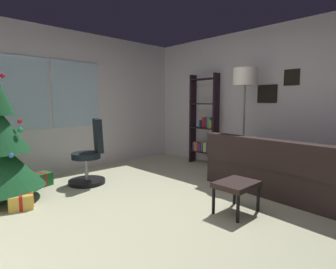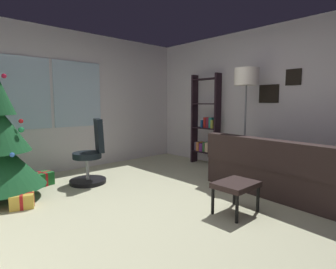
{
  "view_description": "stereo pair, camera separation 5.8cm",
  "coord_description": "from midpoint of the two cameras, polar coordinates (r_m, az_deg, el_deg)",
  "views": [
    {
      "loc": [
        -2.17,
        -2.26,
        1.26
      ],
      "look_at": [
        0.31,
        0.34,
        0.84
      ],
      "focal_mm": 29.04,
      "sensor_mm": 36.0,
      "label": 1
    },
    {
      "loc": [
        -2.13,
        -2.3,
        1.26
      ],
      "look_at": [
        0.31,
        0.34,
        0.84
      ],
      "focal_mm": 29.04,
      "sensor_mm": 36.0,
      "label": 2
    }
  ],
  "objects": [
    {
      "name": "ground_plane",
      "position": [
        3.39,
        -0.34,
        -15.99
      ],
      "size": [
        4.79,
        5.28,
        0.1
      ],
      "primitive_type": "cube",
      "color": "beige"
    },
    {
      "name": "wall_back_with_windows",
      "position": [
        5.4,
        -20.57,
        6.62
      ],
      "size": [
        4.79,
        0.12,
        2.57
      ],
      "color": "silver",
      "rests_on": "ground_plane"
    },
    {
      "name": "wall_right_with_frames",
      "position": [
        5.13,
        20.11,
        6.6
      ],
      "size": [
        0.12,
        5.28,
        2.57
      ],
      "color": "silver",
      "rests_on": "ground_plane"
    },
    {
      "name": "couch",
      "position": [
        4.21,
        24.08,
        -7.4
      ],
      "size": [
        1.64,
        2.1,
        0.78
      ],
      "color": "#2D201F",
      "rests_on": "ground_plane"
    },
    {
      "name": "footstool",
      "position": [
        3.24,
        13.67,
        -10.51
      ],
      "size": [
        0.49,
        0.38,
        0.36
      ],
      "color": "#2D201F",
      "rests_on": "ground_plane"
    },
    {
      "name": "gift_box_green",
      "position": [
        4.62,
        -25.44,
        -8.52
      ],
      "size": [
        0.32,
        0.28,
        0.21
      ],
      "color": "#1E722D",
      "rests_on": "ground_plane"
    },
    {
      "name": "gift_box_gold",
      "position": [
        3.79,
        -28.78,
        -12.2
      ],
      "size": [
        0.32,
        0.3,
        0.18
      ],
      "color": "gold",
      "rests_on": "ground_plane"
    },
    {
      "name": "office_chair",
      "position": [
        4.43,
        -16.41,
        -4.91
      ],
      "size": [
        0.57,
        0.56,
        1.01
      ],
      "color": "black",
      "rests_on": "ground_plane"
    },
    {
      "name": "bookshelf",
      "position": [
        5.59,
        7.34,
        1.88
      ],
      "size": [
        0.18,
        0.64,
        1.83
      ],
      "color": "black",
      "rests_on": "ground_plane"
    },
    {
      "name": "floor_lamp",
      "position": [
        4.78,
        15.54,
        10.34
      ],
      "size": [
        0.4,
        0.4,
        1.83
      ],
      "color": "slate",
      "rests_on": "ground_plane"
    }
  ]
}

